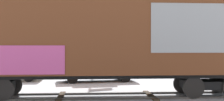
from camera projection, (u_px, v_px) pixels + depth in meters
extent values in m
plane|color=silver|center=(134.00, 97.00, 13.32)|extent=(260.00, 260.00, 0.00)
cube|color=#4C4742|center=(100.00, 99.00, 12.54)|extent=(59.96, 2.42, 0.08)
cube|color=#4C4742|center=(99.00, 93.00, 13.98)|extent=(59.96, 2.42, 0.08)
cube|color=#423323|center=(61.00, 97.00, 13.13)|extent=(0.34, 2.51, 0.07)
cube|color=#423323|center=(151.00, 95.00, 13.43)|extent=(0.34, 2.51, 0.07)
cube|color=brown|center=(100.00, 32.00, 13.23)|extent=(13.60, 3.61, 3.54)
cube|color=#999999|center=(188.00, 28.00, 11.93)|extent=(2.97, 0.14, 1.95)
cube|color=#CC4C8C|center=(12.00, 60.00, 11.43)|extent=(3.91, 0.18, 1.10)
cube|color=black|center=(100.00, 75.00, 13.25)|extent=(13.28, 2.21, 0.20)
cylinder|color=black|center=(3.00, 90.00, 12.24)|extent=(0.92, 0.16, 0.92)
cylinder|color=black|center=(12.00, 85.00, 13.68)|extent=(0.92, 0.16, 0.92)
cube|color=black|center=(207.00, 84.00, 13.62)|extent=(2.15, 1.47, 0.36)
cylinder|color=black|center=(194.00, 88.00, 12.84)|extent=(0.92, 0.16, 0.92)
cylinder|color=black|center=(183.00, 84.00, 14.27)|extent=(0.92, 0.16, 0.92)
cylinder|color=black|center=(218.00, 83.00, 14.40)|extent=(0.92, 0.16, 0.92)
cylinder|color=silver|center=(94.00, 17.00, 27.09)|extent=(0.12, 0.12, 9.64)
cube|color=slate|center=(107.00, 34.00, 72.29)|extent=(152.17, 37.60, 10.80)
cube|color=#9E8966|center=(5.00, 70.00, 19.56)|extent=(4.86, 2.06, 0.75)
cube|color=#2D333D|center=(1.00, 59.00, 19.52)|extent=(2.56, 1.72, 0.63)
cylinder|color=black|center=(33.00, 75.00, 20.55)|extent=(0.65, 0.27, 0.64)
cylinder|color=black|center=(29.00, 77.00, 18.93)|extent=(0.65, 0.27, 0.64)
cube|color=black|center=(97.00, 70.00, 19.30)|extent=(5.04, 2.69, 0.76)
cube|color=#2D333D|center=(94.00, 60.00, 19.26)|extent=(2.70, 2.10, 0.61)
cylinder|color=black|center=(119.00, 75.00, 20.53)|extent=(0.67, 0.33, 0.64)
cylinder|color=black|center=(125.00, 77.00, 18.77)|extent=(0.67, 0.33, 0.64)
cylinder|color=black|center=(70.00, 76.00, 19.84)|extent=(0.67, 0.33, 0.64)
cylinder|color=black|center=(72.00, 78.00, 18.09)|extent=(0.67, 0.33, 0.64)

